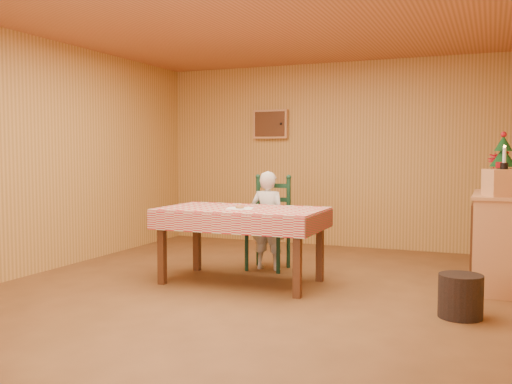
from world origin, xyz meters
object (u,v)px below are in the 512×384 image
at_px(shelf_unit, 500,240).
at_px(storage_bin, 461,296).
at_px(dining_table, 242,216).
at_px(crate, 504,183).
at_px(seated_child, 268,220).
at_px(christmas_tree, 503,165).
at_px(ladder_chair, 270,225).

distance_m(shelf_unit, storage_bin, 1.38).
distance_m(dining_table, crate, 2.52).
bearing_deg(seated_child, christmas_tree, -171.21).
bearing_deg(ladder_chair, dining_table, -90.00).
xyz_separation_m(crate, christmas_tree, (-0.00, 0.65, 0.16)).
height_order(ladder_chair, shelf_unit, ladder_chair).
distance_m(shelf_unit, christmas_tree, 0.79).
xyz_separation_m(dining_table, christmas_tree, (2.45, 1.11, 0.52)).
bearing_deg(shelf_unit, dining_table, -160.60).
height_order(dining_table, ladder_chair, ladder_chair).
relative_size(dining_table, storage_bin, 4.70).
relative_size(ladder_chair, crate, 3.60).
xyz_separation_m(dining_table, storage_bin, (2.14, -0.45, -0.51)).
bearing_deg(ladder_chair, storage_bin, -30.13).
distance_m(dining_table, seated_child, 0.74).
distance_m(ladder_chair, storage_bin, 2.49).
bearing_deg(seated_child, ladder_chair, -90.00).
bearing_deg(dining_table, christmas_tree, 24.37).
xyz_separation_m(seated_child, shelf_unit, (2.44, 0.13, -0.10)).
bearing_deg(crate, seated_child, 173.67).
bearing_deg(storage_bin, crate, 71.20).
xyz_separation_m(seated_child, christmas_tree, (2.45, 0.38, 0.65)).
bearing_deg(shelf_unit, seated_child, -176.98).
relative_size(seated_child, christmas_tree, 1.81).
relative_size(dining_table, crate, 5.52).
xyz_separation_m(crate, storage_bin, (-0.31, -0.91, -0.88)).
bearing_deg(seated_child, dining_table, 90.00).
distance_m(seated_child, storage_bin, 2.47).
xyz_separation_m(ladder_chair, christmas_tree, (2.45, 0.32, 0.71)).
relative_size(ladder_chair, seated_child, 0.96).
distance_m(seated_child, crate, 2.51).
xyz_separation_m(ladder_chair, shelf_unit, (2.44, 0.07, -0.04)).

